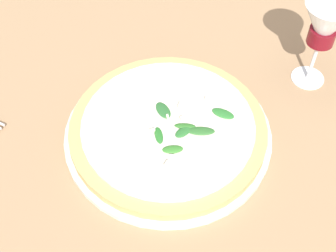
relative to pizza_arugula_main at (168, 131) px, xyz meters
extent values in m
plane|color=#9E7A56|center=(0.04, 0.01, -0.02)|extent=(6.00, 6.00, 0.00)
cylinder|color=silver|center=(0.00, 0.00, -0.01)|extent=(0.37, 0.37, 0.01)
cylinder|color=tan|center=(0.00, 0.00, 0.00)|extent=(0.35, 0.35, 0.02)
cylinder|color=silver|center=(0.00, 0.00, 0.02)|extent=(0.30, 0.30, 0.01)
ellipsoid|color=#337429|center=(0.04, -0.04, 0.02)|extent=(0.04, 0.04, 0.01)
ellipsoid|color=#266B26|center=(0.00, -0.03, 0.02)|extent=(0.04, 0.03, 0.01)
ellipsoid|color=#28662A|center=(0.03, 0.00, 0.02)|extent=(0.02, 0.04, 0.01)
ellipsoid|color=#2B6624|center=(0.03, 0.01, 0.02)|extent=(0.04, 0.03, 0.01)
ellipsoid|color=#29612C|center=(-0.02, 0.02, 0.02)|extent=(0.05, 0.04, 0.01)
ellipsoid|color=#2D6329|center=(0.06, 0.02, 0.02)|extent=(0.05, 0.04, 0.01)
ellipsoid|color=#2A6F2B|center=(0.07, 0.07, 0.02)|extent=(0.04, 0.03, 0.01)
cube|color=#EFE5C6|center=(-0.01, 0.04, 0.03)|extent=(0.01, 0.01, 0.01)
cube|color=#EFE5C6|center=(0.03, 0.09, 0.03)|extent=(0.01, 0.01, 0.01)
cube|color=#EFE5C6|center=(-0.01, 0.01, 0.03)|extent=(0.01, 0.01, 0.01)
cube|color=#EFE5C6|center=(0.00, 0.05, 0.03)|extent=(0.01, 0.01, 0.01)
cube|color=#EFE5C6|center=(-0.06, 0.07, 0.03)|extent=(0.01, 0.00, 0.01)
cube|color=#EFE5C6|center=(0.05, -0.07, 0.03)|extent=(0.01, 0.01, 0.01)
cube|color=#EFE5C6|center=(-0.01, -0.03, 0.03)|extent=(0.01, 0.01, 0.01)
cube|color=#EFE5C6|center=(0.01, 0.02, 0.03)|extent=(0.01, 0.01, 0.01)
cube|color=#EFE5C6|center=(0.05, -0.05, 0.03)|extent=(0.01, 0.01, 0.00)
cylinder|color=white|center=(0.14, 0.28, -0.02)|extent=(0.06, 0.06, 0.00)
cylinder|color=white|center=(0.14, 0.28, 0.03)|extent=(0.01, 0.01, 0.09)
cone|color=white|center=(0.14, 0.28, 0.12)|extent=(0.09, 0.09, 0.09)
cylinder|color=maroon|center=(0.14, 0.28, 0.09)|extent=(0.05, 0.05, 0.03)
camera|label=1|loc=(0.30, -0.41, 0.65)|focal=50.00mm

